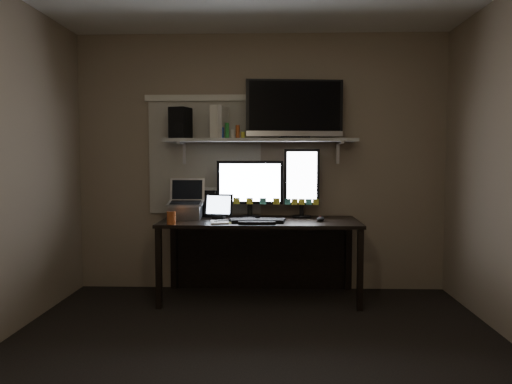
{
  "coord_description": "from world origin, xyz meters",
  "views": [
    {
      "loc": [
        0.11,
        -3.11,
        1.31
      ],
      "look_at": [
        -0.03,
        1.25,
        1.0
      ],
      "focal_mm": 35.0,
      "sensor_mm": 36.0,
      "label": 1
    }
  ],
  "objects_px": {
    "monitor_landscape": "(250,188)",
    "desk": "(260,237)",
    "speaker": "(181,123)",
    "cup": "(171,218)",
    "tv": "(294,109)",
    "game_console": "(219,123)",
    "laptop": "(185,199)",
    "keyboard": "(258,221)",
    "mouse": "(321,219)",
    "tablet": "(219,206)",
    "monitor_portrait": "(302,183)"
  },
  "relations": [
    {
      "from": "monitor_landscape",
      "to": "speaker",
      "type": "height_order",
      "value": "speaker"
    },
    {
      "from": "keyboard",
      "to": "laptop",
      "type": "height_order",
      "value": "laptop"
    },
    {
      "from": "monitor_portrait",
      "to": "tv",
      "type": "relative_size",
      "value": 0.73
    },
    {
      "from": "laptop",
      "to": "cup",
      "type": "height_order",
      "value": "laptop"
    },
    {
      "from": "game_console",
      "to": "monitor_portrait",
      "type": "bearing_deg",
      "value": 20.25
    },
    {
      "from": "cup",
      "to": "tablet",
      "type": "bearing_deg",
      "value": 46.71
    },
    {
      "from": "speaker",
      "to": "keyboard",
      "type": "bearing_deg",
      "value": -8.98
    },
    {
      "from": "monitor_landscape",
      "to": "speaker",
      "type": "bearing_deg",
      "value": -175.08
    },
    {
      "from": "cup",
      "to": "speaker",
      "type": "relative_size",
      "value": 0.38
    },
    {
      "from": "monitor_landscape",
      "to": "desk",
      "type": "bearing_deg",
      "value": -34.11
    },
    {
      "from": "cup",
      "to": "tv",
      "type": "bearing_deg",
      "value": 25.48
    },
    {
      "from": "monitor_portrait",
      "to": "laptop",
      "type": "height_order",
      "value": "monitor_portrait"
    },
    {
      "from": "tablet",
      "to": "desk",
      "type": "bearing_deg",
      "value": 17.84
    },
    {
      "from": "monitor_landscape",
      "to": "mouse",
      "type": "relative_size",
      "value": 5.74
    },
    {
      "from": "monitor_landscape",
      "to": "mouse",
      "type": "bearing_deg",
      "value": -17.22
    },
    {
      "from": "game_console",
      "to": "desk",
      "type": "bearing_deg",
      "value": 7.48
    },
    {
      "from": "monitor_landscape",
      "to": "tv",
      "type": "bearing_deg",
      "value": 3.32
    },
    {
      "from": "laptop",
      "to": "speaker",
      "type": "height_order",
      "value": "speaker"
    },
    {
      "from": "desk",
      "to": "cup",
      "type": "distance_m",
      "value": 0.9
    },
    {
      "from": "keyboard",
      "to": "cup",
      "type": "xyz_separation_m",
      "value": [
        -0.73,
        -0.17,
        0.04
      ]
    },
    {
      "from": "monitor_landscape",
      "to": "game_console",
      "type": "relative_size",
      "value": 2.08
    },
    {
      "from": "mouse",
      "to": "speaker",
      "type": "bearing_deg",
      "value": -177.37
    },
    {
      "from": "keyboard",
      "to": "cup",
      "type": "height_order",
      "value": "cup"
    },
    {
      "from": "mouse",
      "to": "laptop",
      "type": "relative_size",
      "value": 0.3
    },
    {
      "from": "keyboard",
      "to": "mouse",
      "type": "xyz_separation_m",
      "value": [
        0.57,
        0.09,
        0.01
      ]
    },
    {
      "from": "tv",
      "to": "game_console",
      "type": "relative_size",
      "value": 2.98
    },
    {
      "from": "desk",
      "to": "keyboard",
      "type": "relative_size",
      "value": 3.67
    },
    {
      "from": "tablet",
      "to": "mouse",
      "type": "bearing_deg",
      "value": 2.37
    },
    {
      "from": "tablet",
      "to": "speaker",
      "type": "bearing_deg",
      "value": 171.29
    },
    {
      "from": "monitor_landscape",
      "to": "tablet",
      "type": "bearing_deg",
      "value": -150.81
    },
    {
      "from": "tv",
      "to": "cup",
      "type": "bearing_deg",
      "value": -160.74
    },
    {
      "from": "speaker",
      "to": "laptop",
      "type": "bearing_deg",
      "value": -50.2
    },
    {
      "from": "monitor_portrait",
      "to": "monitor_landscape",
      "type": "bearing_deg",
      "value": -175.13
    },
    {
      "from": "monitor_landscape",
      "to": "speaker",
      "type": "relative_size",
      "value": 2.16
    },
    {
      "from": "keyboard",
      "to": "speaker",
      "type": "relative_size",
      "value": 1.67
    },
    {
      "from": "cup",
      "to": "speaker",
      "type": "bearing_deg",
      "value": 90.77
    },
    {
      "from": "game_console",
      "to": "laptop",
      "type": "bearing_deg",
      "value": -134.08
    },
    {
      "from": "keyboard",
      "to": "cup",
      "type": "distance_m",
      "value": 0.75
    },
    {
      "from": "speaker",
      "to": "monitor_portrait",
      "type": "bearing_deg",
      "value": 16.96
    },
    {
      "from": "cup",
      "to": "tv",
      "type": "relative_size",
      "value": 0.12
    },
    {
      "from": "keyboard",
      "to": "speaker",
      "type": "xyz_separation_m",
      "value": [
        -0.74,
        0.35,
        0.88
      ]
    },
    {
      "from": "cup",
      "to": "monitor_portrait",
      "type": "bearing_deg",
      "value": 25.0
    },
    {
      "from": "tv",
      "to": "tablet",
      "type": "bearing_deg",
      "value": -176.37
    },
    {
      "from": "laptop",
      "to": "monitor_landscape",
      "type": "bearing_deg",
      "value": 12.52
    },
    {
      "from": "mouse",
      "to": "tv",
      "type": "relative_size",
      "value": 0.12
    },
    {
      "from": "tv",
      "to": "game_console",
      "type": "bearing_deg",
      "value": 172.88
    },
    {
      "from": "monitor_landscape",
      "to": "tv",
      "type": "height_order",
      "value": "tv"
    },
    {
      "from": "laptop",
      "to": "game_console",
      "type": "relative_size",
      "value": 1.2
    },
    {
      "from": "tablet",
      "to": "tv",
      "type": "height_order",
      "value": "tv"
    },
    {
      "from": "desk",
      "to": "game_console",
      "type": "bearing_deg",
      "value": 168.15
    }
  ]
}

